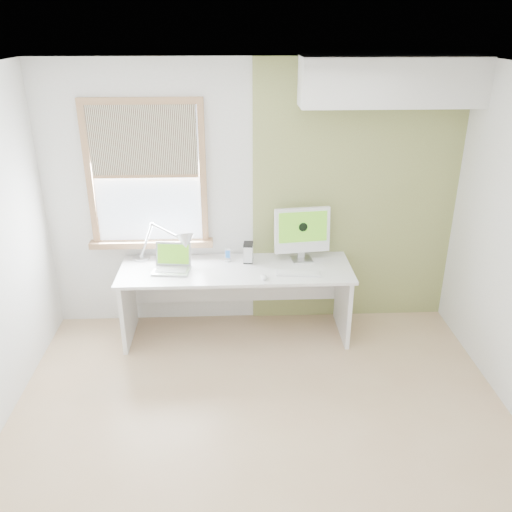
{
  "coord_description": "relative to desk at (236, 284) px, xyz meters",
  "views": [
    {
      "loc": [
        -0.19,
        -3.22,
        2.89
      ],
      "look_at": [
        0.0,
        1.05,
        1.0
      ],
      "focal_mm": 37.65,
      "sensor_mm": 36.0,
      "label": 1
    }
  ],
  "objects": [
    {
      "name": "desk",
      "position": [
        0.0,
        0.0,
        0.0
      ],
      "size": [
        2.2,
        0.7,
        0.73
      ],
      "color": "white",
      "rests_on": "room"
    },
    {
      "name": "mouse",
      "position": [
        0.25,
        -0.3,
        0.21
      ],
      "size": [
        0.07,
        0.11,
        0.03
      ],
      "primitive_type": "ellipsoid",
      "rotation": [
        0.0,
        0.0,
        0.09
      ],
      "color": "white",
      "rests_on": "desk"
    },
    {
      "name": "laptop",
      "position": [
        -0.6,
        -0.05,
        0.25
      ],
      "size": [
        0.37,
        0.31,
        0.24
      ],
      "color": "#BCBEC1",
      "rests_on": "desk"
    },
    {
      "name": "keyboard",
      "position": [
        0.58,
        -0.22,
        0.2
      ],
      "size": [
        0.42,
        0.16,
        0.02
      ],
      "color": "white",
      "rests_on": "desk"
    },
    {
      "name": "imac",
      "position": [
        0.64,
        0.12,
        0.49
      ],
      "size": [
        0.54,
        0.2,
        0.53
      ],
      "color": "#BCBEC1",
      "rests_on": "desk"
    },
    {
      "name": "external_drive",
      "position": [
        0.12,
        0.1,
        0.29
      ],
      "size": [
        0.1,
        0.15,
        0.19
      ],
      "color": "#BCBEC1",
      "rests_on": "desk"
    },
    {
      "name": "soffit",
      "position": [
        1.38,
        0.13,
        1.87
      ],
      "size": [
        1.6,
        0.4,
        0.42
      ],
      "primitive_type": "cube",
      "color": "white",
      "rests_on": "room"
    },
    {
      "name": "room",
      "position": [
        0.18,
        -1.44,
        0.77
      ],
      "size": [
        4.04,
        3.54,
        2.64
      ],
      "color": "tan",
      "rests_on": "ground"
    },
    {
      "name": "window",
      "position": [
        -0.82,
        0.27,
        1.01
      ],
      "size": [
        1.2,
        0.14,
        1.42
      ],
      "color": "#8C6646",
      "rests_on": "room"
    },
    {
      "name": "desk_lamp",
      "position": [
        -0.56,
        0.08,
        0.4
      ],
      "size": [
        0.66,
        0.38,
        0.39
      ],
      "color": "#BCBEC1",
      "rests_on": "desk"
    },
    {
      "name": "phone_dock",
      "position": [
        -0.07,
        0.11,
        0.23
      ],
      "size": [
        0.08,
        0.08,
        0.13
      ],
      "color": "#BCBEC1",
      "rests_on": "desk"
    },
    {
      "name": "accent_wall",
      "position": [
        1.18,
        0.3,
        0.77
      ],
      "size": [
        2.0,
        0.02,
        2.6
      ],
      "primitive_type": "cube",
      "color": "olive",
      "rests_on": "room"
    }
  ]
}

